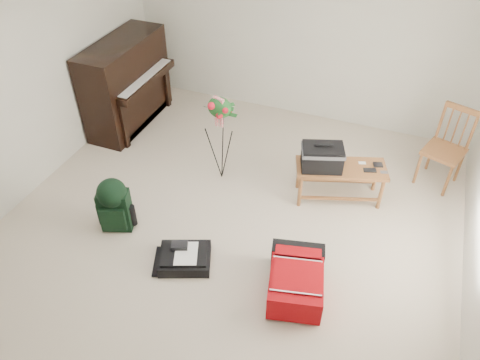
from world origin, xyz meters
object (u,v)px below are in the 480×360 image
at_px(bench, 328,158).
at_px(flower_stand, 221,139).
at_px(red_suitcase, 298,276).
at_px(black_duffel, 185,257).
at_px(piano, 127,85).
at_px(dining_chair, 445,148).
at_px(green_backpack, 114,203).

height_order(bench, flower_stand, flower_stand).
distance_m(red_suitcase, flower_stand, 1.96).
bearing_deg(red_suitcase, black_duffel, 172.90).
distance_m(bench, black_duffel, 1.98).
height_order(piano, bench, piano).
bearing_deg(piano, red_suitcase, -33.21).
xyz_separation_m(red_suitcase, black_duffel, (-1.17, -0.12, -0.09)).
height_order(dining_chair, black_duffel, dining_chair).
xyz_separation_m(dining_chair, black_duffel, (-2.34, -2.39, -0.41)).
bearing_deg(red_suitcase, bench, 80.28).
relative_size(piano, flower_stand, 1.26).
relative_size(red_suitcase, flower_stand, 0.72).
bearing_deg(flower_stand, dining_chair, 38.67).
bearing_deg(black_duffel, dining_chair, 23.96).
height_order(piano, black_duffel, piano).
xyz_separation_m(dining_chair, red_suitcase, (-1.17, -2.26, -0.32)).
height_order(piano, dining_chair, piano).
bearing_deg(green_backpack, piano, 98.10).
bearing_deg(black_duffel, bench, 34.00).
xyz_separation_m(dining_chair, flower_stand, (-2.55, -0.93, 0.09)).
bearing_deg(dining_chair, red_suitcase, -98.12).
bearing_deg(bench, flower_stand, 167.22).
bearing_deg(bench, green_backpack, -164.29).
bearing_deg(green_backpack, red_suitcase, -21.30).
xyz_separation_m(piano, black_duffel, (1.97, -2.18, -0.52)).
distance_m(piano, green_backpack, 2.24).
xyz_separation_m(bench, red_suitcase, (0.09, -1.46, -0.39)).
bearing_deg(green_backpack, black_duffel, -31.21).
relative_size(bench, black_duffel, 1.74).
bearing_deg(dining_chair, piano, -158.13).
relative_size(black_duffel, green_backpack, 0.97).
distance_m(piano, bench, 3.11).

